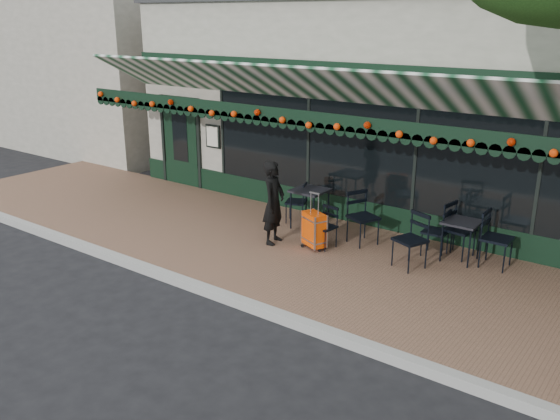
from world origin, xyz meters
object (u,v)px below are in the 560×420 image
Objects in this scene: suitcase at (314,230)px; cafe_table_a at (462,225)px; chair_b_front at (324,227)px; chair_a_right at (460,230)px; chair_a_left at (435,232)px; chair_b_right at (363,218)px; chair_b_left at (296,202)px; cafe_table_b at (310,193)px; woman at (274,203)px; chair_a_extra at (497,239)px; chair_a_front at (410,241)px.

suitcase is 2.57m from cafe_table_a.
chair_a_right is at bearing 34.25° from chair_b_front.
chair_a_left is 0.89× the size of chair_a_right.
suitcase reaches higher than cafe_table_a.
cafe_table_a is 1.78m from chair_b_right.
cafe_table_a is at bearing 67.92° from chair_b_left.
cafe_table_b is 0.93× the size of chair_a_left.
woman reaches higher than chair_a_extra.
chair_a_left is 0.78m from chair_a_front.
woman reaches higher than chair_a_left.
chair_a_right is at bearing 117.79° from cafe_table_a.
cafe_table_a is 0.73× the size of chair_a_extra.
suitcase is 1.51m from chair_b_left.
chair_a_left is 0.41m from chair_a_right.
woman is at bearing -158.37° from cafe_table_a.
chair_a_extra reaches higher than chair_a_right.
woman is at bearing 149.38° from chair_b_right.
cafe_table_b is 0.83× the size of chair_a_front.
chair_a_right is at bearing -49.94° from chair_b_right.
chair_a_extra reaches higher than cafe_table_b.
chair_a_right is at bearing 81.98° from chair_a_extra.
woman is at bearing 123.20° from chair_a_right.
woman is 1.96× the size of cafe_table_b.
cafe_table_a is at bearing 29.69° from chair_b_front.
suitcase reaches higher than chair_a_left.
chair_b_front is (-1.64, -0.09, -0.09)m from chair_a_front.
woman is 1.57× the size of chair_b_right.
chair_a_front is 1.64m from chair_b_front.
woman reaches higher than cafe_table_b.
cafe_table_a is 1.00m from chair_a_front.
woman is 2.18× the size of cafe_table_a.
suitcase is 1.23× the size of chair_a_left.
cafe_table_b is at bearing 152.22° from suitcase.
chair_b_right is 0.77m from chair_b_front.
cafe_table_b is 0.81× the size of chair_a_extra.
cafe_table_a is 0.75× the size of chair_a_front.
chair_a_right is 1.72m from chair_b_right.
suitcase is at bearing -156.19° from cafe_table_a.
chair_b_left reaches higher than cafe_table_a.
chair_a_right reaches higher than chair_b_front.
cafe_table_a is 0.61m from chair_a_extra.
chair_a_left is at bearing -78.10° from woman.
chair_a_left is at bearing 67.33° from chair_b_left.
chair_b_left is (-3.45, -0.01, -0.23)m from cafe_table_a.
chair_a_left reaches higher than chair_b_front.
chair_b_left is at bearing -179.77° from cafe_table_a.
woman is at bearing 108.76° from chair_a_extra.
suitcase is at bearing 126.38° from chair_a_right.
chair_a_left is at bearing 33.65° from chair_b_front.
chair_a_left is 1.02× the size of chair_b_left.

